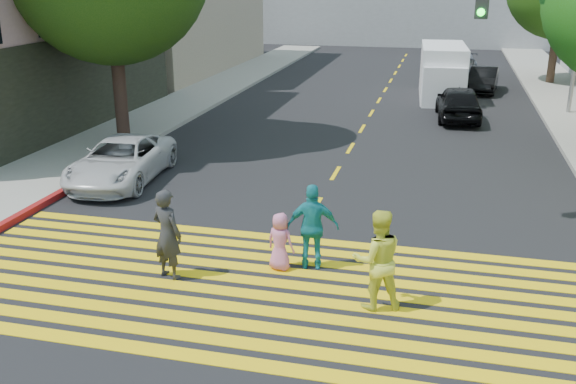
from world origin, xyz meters
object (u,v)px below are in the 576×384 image
at_px(pedestrian_woman, 377,260).
at_px(white_van, 442,74).
at_px(pedestrian_child, 280,242).
at_px(silver_car, 457,59).
at_px(dark_car_parked, 483,80).
at_px(pedestrian_extra, 313,227).
at_px(dark_car_near, 459,103).
at_px(pedestrian_man, 167,234).
at_px(white_sedan, 121,160).

height_order(pedestrian_woman, white_van, white_van).
bearing_deg(pedestrian_woman, pedestrian_child, -47.46).
xyz_separation_m(silver_car, dark_car_parked, (1.29, -7.17, -0.10)).
xyz_separation_m(pedestrian_extra, white_van, (2.17, 19.74, 0.29)).
xyz_separation_m(dark_car_near, silver_car, (-0.05, 14.16, 0.00)).
height_order(pedestrian_child, silver_car, silver_car).
bearing_deg(pedestrian_child, silver_car, -80.12).
height_order(dark_car_near, white_van, white_van).
xyz_separation_m(pedestrian_woman, silver_car, (1.44, 30.63, -0.23)).
relative_size(dark_car_parked, white_van, 0.69).
relative_size(pedestrian_woman, silver_car, 0.38).
relative_size(dark_car_near, silver_car, 0.85).
bearing_deg(pedestrian_man, dark_car_parked, -86.65).
relative_size(pedestrian_extra, white_van, 0.33).
bearing_deg(pedestrian_child, pedestrian_man, 40.02).
xyz_separation_m(pedestrian_child, white_van, (2.80, 19.96, 0.58)).
xyz_separation_m(white_sedan, dark_car_near, (9.49, 10.81, 0.09)).
relative_size(pedestrian_woman, dark_car_near, 0.45).
bearing_deg(white_sedan, dark_car_near, 43.59).
bearing_deg(pedestrian_child, dark_car_near, -86.39).
height_order(pedestrian_man, pedestrian_woman, pedestrian_woman).
relative_size(silver_car, dark_car_parked, 1.31).
xyz_separation_m(dark_car_near, dark_car_parked, (1.24, 6.99, -0.09)).
xyz_separation_m(pedestrian_child, silver_car, (3.51, 29.52, 0.11)).
xyz_separation_m(silver_car, white_van, (-0.72, -9.55, 0.48)).
distance_m(pedestrian_woman, white_van, 21.09).
height_order(silver_car, dark_car_parked, silver_car).
relative_size(pedestrian_woman, white_van, 0.35).
bearing_deg(dark_car_near, silver_car, -93.92).
bearing_deg(pedestrian_extra, white_van, -106.90).
height_order(pedestrian_woman, white_sedan, pedestrian_woman).
distance_m(white_sedan, white_van, 17.72).
distance_m(pedestrian_man, dark_car_parked, 24.22).
bearing_deg(silver_car, dark_car_near, 83.91).
relative_size(pedestrian_man, dark_car_parked, 0.49).
xyz_separation_m(white_sedan, white_van, (8.73, 15.42, 0.56)).
height_order(white_sedan, silver_car, silver_car).
bearing_deg(dark_car_parked, pedestrian_extra, -94.44).
distance_m(silver_car, dark_car_parked, 7.29).
bearing_deg(pedestrian_extra, white_sedan, -44.01).
xyz_separation_m(white_sedan, silver_car, (9.44, 24.97, 0.09)).
height_order(pedestrian_extra, dark_car_parked, pedestrian_extra).
bearing_deg(dark_car_near, dark_car_parked, -104.19).
bearing_deg(pedestrian_extra, pedestrian_man, 11.94).
xyz_separation_m(pedestrian_woman, dark_car_parked, (2.73, 23.46, -0.32)).
bearing_deg(pedestrian_extra, dark_car_parked, -111.31).
height_order(pedestrian_extra, white_van, white_van).
bearing_deg(white_sedan, white_van, 55.36).
distance_m(pedestrian_woman, dark_car_parked, 23.62).
relative_size(pedestrian_man, dark_car_near, 0.44).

